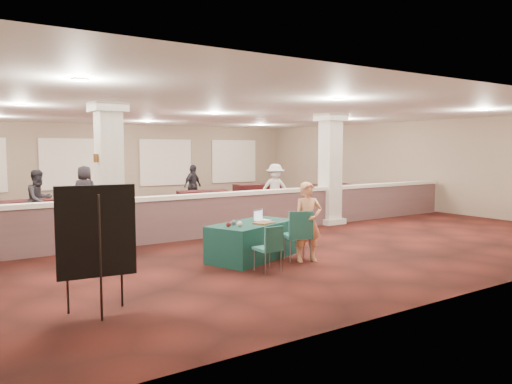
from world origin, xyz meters
TOP-DOWN VIEW (x-y plane):
  - ground at (0.00, 0.00)m, footprint 16.00×16.00m
  - wall_back at (0.00, 8.00)m, footprint 16.00×0.04m
  - wall_front at (0.00, -8.00)m, footprint 16.00×0.04m
  - wall_right at (8.00, 0.00)m, footprint 0.04×16.00m
  - ceiling at (0.00, 0.00)m, footprint 16.00×16.00m
  - partition_wall at (0.00, -1.50)m, footprint 15.60×0.28m
  - column_left at (-3.50, -1.50)m, footprint 0.72×0.72m
  - column_right at (3.00, -1.50)m, footprint 0.72×0.72m
  - sconce_left at (-3.78, -1.50)m, footprint 0.12×0.12m
  - sconce_right at (-3.22, -1.50)m, footprint 0.12×0.12m
  - near_table at (-1.50, -4.15)m, footprint 2.11×1.56m
  - conf_chair_main at (-0.88, -4.86)m, footprint 0.65×0.65m
  - conf_chair_side at (-1.82, -5.22)m, footprint 0.42×0.43m
  - easel_board at (-5.07, -5.82)m, footprint 1.02×0.56m
  - woman at (-0.72, -4.95)m, footprint 0.65×0.53m
  - far_table_front_center at (-0.73, 0.74)m, footprint 1.87×0.98m
  - far_table_front_right at (6.30, 2.13)m, footprint 2.15×1.43m
  - far_table_back_left at (-4.60, 3.20)m, footprint 1.84×1.05m
  - far_table_back_center at (1.29, 3.20)m, footprint 1.94×1.34m
  - far_table_back_right at (4.52, 4.55)m, footprint 1.96×1.22m
  - attendee_a at (-4.29, 2.19)m, footprint 0.90×0.74m
  - attendee_b at (3.00, 1.21)m, footprint 1.19×0.90m
  - attendee_c at (1.50, 4.40)m, footprint 1.04×0.81m
  - attendee_d at (-2.61, 3.85)m, footprint 0.92×0.85m
  - laptop_base at (-1.20, -4.09)m, footprint 0.39×0.33m
  - laptop_screen at (-1.24, -3.99)m, footprint 0.31×0.13m
  - screen_glow at (-1.24, -3.99)m, footprint 0.28×0.11m
  - knitting at (-1.36, -4.37)m, footprint 0.48×0.42m
  - yarn_cream at (-1.98, -4.44)m, footprint 0.11×0.11m
  - yarn_red at (-2.17, -4.36)m, footprint 0.10×0.10m
  - yarn_grey at (-1.96, -4.20)m, footprint 0.10×0.10m
  - scissors at (-0.79, -4.18)m, footprint 0.12×0.07m

SIDE VIEW (x-z plane):
  - ground at x=0.00m, z-range 0.00..0.00m
  - far_table_back_left at x=-4.60m, z-range 0.00..0.72m
  - far_table_back_center at x=1.29m, z-range 0.00..0.72m
  - near_table at x=-1.50m, z-range 0.00..0.73m
  - far_table_back_right at x=4.52m, z-range 0.00..0.74m
  - far_table_front_center at x=-0.73m, z-range 0.00..0.75m
  - far_table_front_right at x=6.30m, z-range 0.00..0.80m
  - conf_chair_side at x=-1.82m, z-range 0.08..0.91m
  - partition_wall at x=0.00m, z-range 0.02..1.12m
  - conf_chair_main at x=-0.88m, z-range 0.09..1.09m
  - scissors at x=-0.79m, z-range 0.73..0.74m
  - laptop_base at x=-1.20m, z-range 0.73..0.75m
  - knitting at x=-1.36m, z-range 0.73..0.76m
  - yarn_red at x=-2.17m, z-range 0.73..0.83m
  - woman at x=-0.72m, z-range 0.00..1.56m
  - yarn_grey at x=-1.96m, z-range 0.73..0.83m
  - yarn_cream at x=-1.98m, z-range 0.73..0.84m
  - attendee_c at x=1.50m, z-range 0.00..1.60m
  - attendee_a at x=-4.29m, z-range 0.00..1.63m
  - attendee_d at x=-2.61m, z-range 0.00..1.66m
  - screen_glow at x=-1.24m, z-range 0.75..0.94m
  - attendee_b at x=3.00m, z-range 0.00..1.68m
  - laptop_screen at x=-1.24m, z-range 0.75..0.97m
  - easel_board at x=-5.07m, z-range 0.23..1.97m
  - wall_back at x=0.00m, z-range 0.00..3.20m
  - wall_front at x=0.00m, z-range 0.00..3.20m
  - wall_right at x=8.00m, z-range 0.00..3.20m
  - column_left at x=-3.50m, z-range 0.04..3.24m
  - column_right at x=3.00m, z-range 0.04..3.24m
  - sconce_left at x=-3.78m, z-range 1.91..2.09m
  - sconce_right at x=-3.22m, z-range 1.91..2.09m
  - ceiling at x=0.00m, z-range 3.19..3.21m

